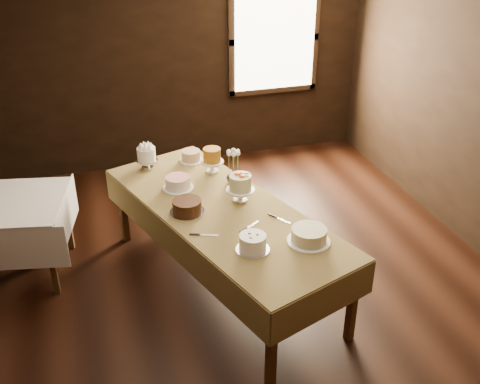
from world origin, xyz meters
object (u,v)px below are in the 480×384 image
cake_meringue (147,159)px  cake_caramel (212,162)px  cake_chocolate (187,207)px  cake_server_b (283,220)px  cake_server_c (196,198)px  cake_server_a (253,225)px  cake_swirl (253,243)px  cake_speckled (191,156)px  cake_cream (309,236)px  cake_lattice (178,184)px  cake_server_e (209,235)px  cake_flowers (240,189)px  side_table (13,210)px  display_table (223,215)px  flower_vase (233,176)px  cake_server_d (235,186)px

cake_meringue → cake_caramel: (0.62, -0.27, 0.01)m
cake_chocolate → cake_server_b: size_ratio=1.30×
cake_caramel → cake_server_c: bearing=-120.2°
cake_server_a → cake_swirl: bearing=-140.2°
cake_speckled → cake_server_b: cake_speckled is taller
cake_cream → cake_lattice: bearing=124.7°
cake_cream → cake_server_e: bearing=156.7°
cake_meringue → cake_cream: bearing=-58.6°
cake_flowers → cake_server_e: 0.66m
side_table → cake_lattice: size_ratio=3.28×
display_table → cake_cream: cake_cream is taller
cake_lattice → flower_vase: 0.54m
cake_meringue → cake_speckled: cake_meringue is taller
cake_speckled → cake_flowers: size_ratio=0.90×
display_table → cake_swirl: cake_swirl is taller
cake_caramel → cake_flowers: size_ratio=0.98×
display_table → cake_lattice: (-0.31, 0.49, 0.11)m
cake_lattice → cake_swirl: bearing=-73.0°
cake_lattice → cake_server_e: cake_lattice is taller
cake_chocolate → cake_cream: (0.85, -0.74, 0.00)m
cake_caramel → flower_vase: 0.32m
cake_lattice → cake_server_d: 0.55m
cake_cream → flower_vase: (-0.30, 1.17, 0.01)m
cake_cream → cake_server_c: (-0.72, 0.97, -0.05)m
side_table → cake_meringue: (1.31, 0.27, 0.24)m
cake_caramel → cake_flowers: 0.65m
cake_lattice → cake_server_b: (0.76, -0.84, -0.05)m
cake_server_b → cake_speckled: bearing=167.6°
cake_server_d → cake_cream: bearing=-150.8°
cake_chocolate → cake_server_c: (0.13, 0.23, -0.05)m
display_table → cake_caramel: 0.77m
display_table → cake_swirl: (0.06, -0.70, 0.13)m
cake_caramel → flower_vase: bearing=-64.0°
cake_server_e → flower_vase: flower_vase is taller
cake_meringue → cake_swirl: cake_meringue is taller
cake_flowers → cake_cream: 0.88m
side_table → cake_speckled: cake_speckled is taller
cake_flowers → cake_server_c: size_ratio=1.15×
cake_server_e → cake_server_d: bearing=81.3°
display_table → cake_server_c: 0.32m
cake_chocolate → cake_server_c: bearing=61.2°
cake_flowers → cake_cream: bearing=-67.7°
cake_meringue → cake_server_a: cake_meringue is taller
cake_server_e → cake_flowers: bearing=71.1°
cake_swirl → flower_vase: bearing=81.4°
cake_caramel → cake_server_c: (-0.29, -0.49, -0.11)m
cake_meringue → cake_lattice: 0.57m
cake_server_d → cake_lattice: bearing=92.3°
cake_speckled → cake_caramel: 0.35m
cake_speckled → cake_caramel: bearing=-64.2°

